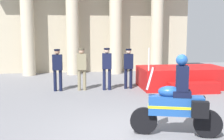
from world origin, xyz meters
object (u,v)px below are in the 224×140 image
object	(u,v)px
motorcycle_with_rider	(179,102)
officer_in_row_1	(82,66)
officer_in_row_2	(107,65)
reviewing_stand	(182,78)
officer_in_row_3	(128,65)
officer_in_row_0	(57,67)

from	to	relation	value
motorcycle_with_rider	officer_in_row_1	bearing A→B (deg)	-52.67
officer_in_row_2	officer_in_row_1	bearing A→B (deg)	1.35
reviewing_stand	officer_in_row_3	size ratio (longest dim) A/B	2.14
reviewing_stand	officer_in_row_1	distance (m)	4.31
officer_in_row_0	reviewing_stand	bearing A→B (deg)	-175.20
officer_in_row_0	motorcycle_with_rider	world-z (taller)	motorcycle_with_rider
officer_in_row_3	motorcycle_with_rider	distance (m)	5.48
officer_in_row_3	officer_in_row_2	bearing A→B (deg)	14.48
officer_in_row_3	motorcycle_with_rider	world-z (taller)	motorcycle_with_rider
officer_in_row_0	officer_in_row_3	bearing A→B (deg)	-173.09
officer_in_row_1	officer_in_row_3	distance (m)	1.95
officer_in_row_0	officer_in_row_3	size ratio (longest dim) A/B	1.01
reviewing_stand	officer_in_row_1	world-z (taller)	reviewing_stand
officer_in_row_1	officer_in_row_2	xyz separation A→B (m)	(1.02, -0.07, 0.01)
reviewing_stand	motorcycle_with_rider	distance (m)	5.82
reviewing_stand	officer_in_row_1	xyz separation A→B (m)	(-4.27, 0.03, 0.59)
reviewing_stand	motorcycle_with_rider	bearing A→B (deg)	-112.71
motorcycle_with_rider	officer_in_row_0	bearing A→B (deg)	-44.22
officer_in_row_2	officer_in_row_3	size ratio (longest dim) A/B	1.03
motorcycle_with_rider	officer_in_row_3	bearing A→B (deg)	-72.41
reviewing_stand	officer_in_row_3	world-z (taller)	reviewing_stand
officer_in_row_0	officer_in_row_2	distance (m)	1.98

